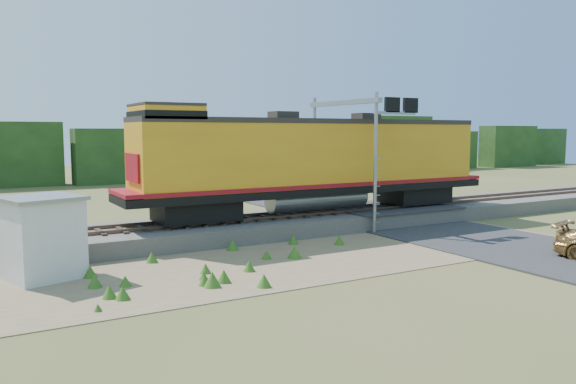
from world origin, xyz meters
TOP-DOWN VIEW (x-y plane):
  - ground at (0.00, 0.00)m, footprint 140.00×140.00m
  - ballast at (0.00, 6.00)m, footprint 70.00×5.00m
  - rails at (0.00, 6.00)m, footprint 70.00×1.54m
  - dirt_shoulder at (-2.00, 0.50)m, footprint 26.00×8.00m
  - road at (7.00, 0.74)m, footprint 7.00×66.00m
  - tree_line_north at (0.00, 38.00)m, footprint 130.00×3.00m
  - weed_clumps at (-3.50, 0.10)m, footprint 15.00×6.20m
  - locomotive at (1.89, 6.00)m, footprint 20.84×3.18m
  - shed at (-11.68, 2.16)m, footprint 3.05×3.05m
  - signal_gantry at (4.12, 5.34)m, footprint 2.79×6.20m

SIDE VIEW (x-z plane):
  - ground at x=0.00m, z-range 0.00..0.00m
  - weed_clumps at x=-3.50m, z-range -0.28..0.28m
  - dirt_shoulder at x=-2.00m, z-range 0.00..0.03m
  - road at x=7.00m, z-range -0.34..0.52m
  - ballast at x=0.00m, z-range 0.00..0.80m
  - rails at x=0.00m, z-range 0.80..0.96m
  - shed at x=-11.68m, z-range 0.02..2.91m
  - tree_line_north at x=0.00m, z-range -0.18..6.32m
  - locomotive at x=1.89m, z-range 0.92..6.30m
  - signal_gantry at x=4.12m, z-range 1.76..8.79m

